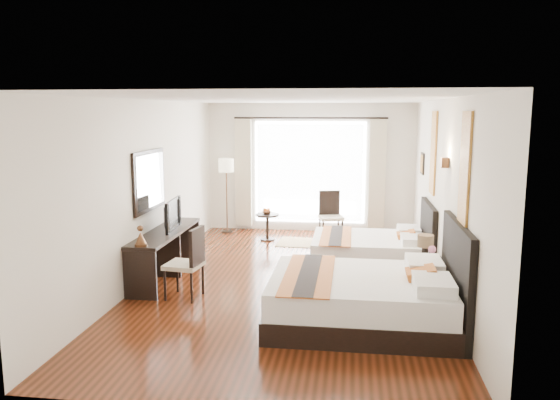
# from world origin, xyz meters

# --- Properties ---
(floor) EXTENTS (4.50, 7.50, 0.01)m
(floor) POSITION_xyz_m (0.00, 0.00, -0.01)
(floor) COLOR #321609
(floor) RESTS_ON ground
(ceiling) EXTENTS (4.50, 7.50, 0.02)m
(ceiling) POSITION_xyz_m (0.00, 0.00, 2.79)
(ceiling) COLOR white
(ceiling) RESTS_ON wall_headboard
(wall_headboard) EXTENTS (0.01, 7.50, 2.80)m
(wall_headboard) POSITION_xyz_m (2.25, 0.00, 1.40)
(wall_headboard) COLOR silver
(wall_headboard) RESTS_ON floor
(wall_desk) EXTENTS (0.01, 7.50, 2.80)m
(wall_desk) POSITION_xyz_m (-2.25, 0.00, 1.40)
(wall_desk) COLOR silver
(wall_desk) RESTS_ON floor
(wall_window) EXTENTS (4.50, 0.01, 2.80)m
(wall_window) POSITION_xyz_m (0.00, 3.75, 1.40)
(wall_window) COLOR silver
(wall_window) RESTS_ON floor
(wall_entry) EXTENTS (4.50, 0.01, 2.80)m
(wall_entry) POSITION_xyz_m (0.00, -3.75, 1.40)
(wall_entry) COLOR silver
(wall_entry) RESTS_ON floor
(window_glass) EXTENTS (2.40, 0.02, 2.20)m
(window_glass) POSITION_xyz_m (0.00, 3.73, 1.30)
(window_glass) COLOR white
(window_glass) RESTS_ON wall_window
(sheer_curtain) EXTENTS (2.30, 0.02, 2.10)m
(sheer_curtain) POSITION_xyz_m (0.00, 3.67, 1.30)
(sheer_curtain) COLOR white
(sheer_curtain) RESTS_ON wall_window
(drape_left) EXTENTS (0.35, 0.14, 2.35)m
(drape_left) POSITION_xyz_m (-1.45, 3.63, 1.28)
(drape_left) COLOR #BCB392
(drape_left) RESTS_ON floor
(drape_right) EXTENTS (0.35, 0.14, 2.35)m
(drape_right) POSITION_xyz_m (1.45, 3.63, 1.28)
(drape_right) COLOR #BCB392
(drape_right) RESTS_ON floor
(art_panel_near) EXTENTS (0.03, 0.50, 1.35)m
(art_panel_near) POSITION_xyz_m (2.23, -1.53, 1.95)
(art_panel_near) COLOR maroon
(art_panel_near) RESTS_ON wall_headboard
(art_panel_far) EXTENTS (0.03, 0.50, 1.35)m
(art_panel_far) POSITION_xyz_m (2.23, 1.05, 1.95)
(art_panel_far) COLOR maroon
(art_panel_far) RESTS_ON wall_headboard
(wall_sconce) EXTENTS (0.10, 0.14, 0.14)m
(wall_sconce) POSITION_xyz_m (2.19, -0.34, 1.92)
(wall_sconce) COLOR #4C2F1B
(wall_sconce) RESTS_ON wall_headboard
(mirror_frame) EXTENTS (0.04, 1.25, 0.95)m
(mirror_frame) POSITION_xyz_m (-2.22, 0.01, 1.55)
(mirror_frame) COLOR black
(mirror_frame) RESTS_ON wall_desk
(mirror_glass) EXTENTS (0.01, 1.12, 0.82)m
(mirror_glass) POSITION_xyz_m (-2.19, 0.01, 1.55)
(mirror_glass) COLOR white
(mirror_glass) RESTS_ON mirror_frame
(bed_near) EXTENTS (2.32, 1.81, 1.31)m
(bed_near) POSITION_xyz_m (1.15, -1.53, 0.34)
(bed_near) COLOR black
(bed_near) RESTS_ON floor
(bed_far) EXTENTS (1.98, 1.55, 1.11)m
(bed_far) POSITION_xyz_m (1.31, 1.05, 0.29)
(bed_far) COLOR black
(bed_far) RESTS_ON floor
(nightstand) EXTENTS (0.44, 0.54, 0.52)m
(nightstand) POSITION_xyz_m (2.02, -0.34, 0.26)
(nightstand) COLOR black
(nightstand) RESTS_ON floor
(table_lamp) EXTENTS (0.23, 0.23, 0.37)m
(table_lamp) POSITION_xyz_m (1.99, -0.24, 0.75)
(table_lamp) COLOR black
(table_lamp) RESTS_ON nightstand
(vase) EXTENTS (0.16, 0.16, 0.15)m
(vase) POSITION_xyz_m (2.05, -0.53, 0.57)
(vase) COLOR black
(vase) RESTS_ON nightstand
(console_desk) EXTENTS (0.50, 2.20, 0.76)m
(console_desk) POSITION_xyz_m (-1.99, 0.01, 0.38)
(console_desk) COLOR black
(console_desk) RESTS_ON floor
(television) EXTENTS (0.18, 0.86, 0.49)m
(television) POSITION_xyz_m (-1.97, 0.11, 1.00)
(television) COLOR black
(television) RESTS_ON console_desk
(bronze_figurine) EXTENTS (0.19, 0.19, 0.26)m
(bronze_figurine) POSITION_xyz_m (-1.99, -0.99, 0.88)
(bronze_figurine) COLOR #4C2F1B
(bronze_figurine) RESTS_ON console_desk
(desk_chair) EXTENTS (0.53, 0.53, 1.02)m
(desk_chair) POSITION_xyz_m (-1.39, -0.90, 0.31)
(desk_chair) COLOR tan
(desk_chair) RESTS_ON floor
(floor_lamp) EXTENTS (0.33, 0.33, 1.62)m
(floor_lamp) POSITION_xyz_m (-1.77, 3.32, 1.37)
(floor_lamp) COLOR black
(floor_lamp) RESTS_ON floor
(side_table) EXTENTS (0.47, 0.47, 0.55)m
(side_table) POSITION_xyz_m (-0.78, 2.72, 0.27)
(side_table) COLOR black
(side_table) RESTS_ON floor
(fruit_bowl) EXTENTS (0.25, 0.25, 0.05)m
(fruit_bowl) POSITION_xyz_m (-0.80, 2.74, 0.57)
(fruit_bowl) COLOR #462D19
(fruit_bowl) RESTS_ON side_table
(window_chair) EXTENTS (0.56, 0.56, 1.00)m
(window_chair) POSITION_xyz_m (0.51, 2.93, 0.31)
(window_chair) COLOR tan
(window_chair) RESTS_ON floor
(jute_rug) EXTENTS (1.29, 0.92, 0.01)m
(jute_rug) POSITION_xyz_m (0.09, 2.57, 0.01)
(jute_rug) COLOR tan
(jute_rug) RESTS_ON floor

